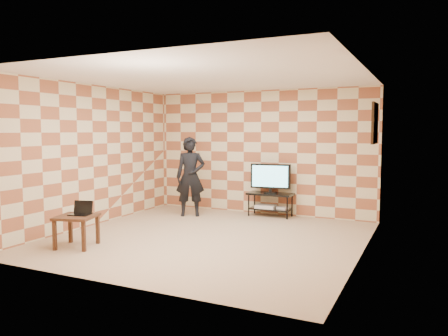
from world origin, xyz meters
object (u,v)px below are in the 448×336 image
(tv_stand, at_px, (270,199))
(person, at_px, (190,177))
(side_table, at_px, (76,221))
(tv, at_px, (270,177))

(tv_stand, bearing_deg, person, -156.79)
(tv_stand, relative_size, person, 0.57)
(person, bearing_deg, side_table, -123.86)
(tv, bearing_deg, tv_stand, 83.18)
(tv_stand, relative_size, side_table, 1.38)
(tv_stand, height_order, tv, tv)
(tv_stand, bearing_deg, side_table, -117.96)
(person, bearing_deg, tv_stand, -3.67)
(side_table, bearing_deg, tv, 62.03)
(tv_stand, distance_m, person, 1.77)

